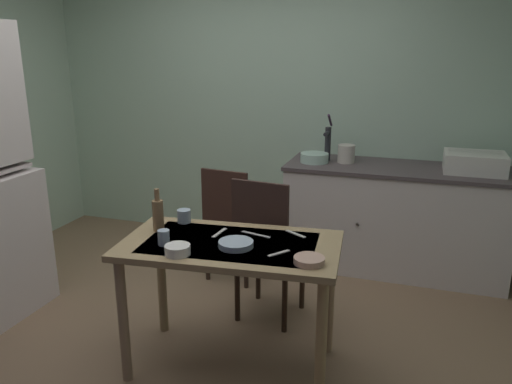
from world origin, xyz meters
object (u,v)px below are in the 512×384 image
(mixing_bowl_counter, at_px, (314,158))
(chair_far_side, at_px, (266,249))
(chair_by_counter, at_px, (232,220))
(glass_bottle, at_px, (158,214))
(mug_tall, at_px, (164,237))
(sink_basin, at_px, (475,162))
(hand_pump, at_px, (328,141))
(dining_table, at_px, (231,261))
(serving_bowl_wide, at_px, (309,260))

(mixing_bowl_counter, bearing_deg, chair_far_side, -94.11)
(mixing_bowl_counter, xyz_separation_m, chair_by_counter, (-0.52, -0.56, -0.42))
(glass_bottle, bearing_deg, mug_tall, -54.20)
(sink_basin, xyz_separation_m, hand_pump, (-1.13, 0.05, 0.09))
(chair_far_side, bearing_deg, glass_bottle, -134.89)
(mixing_bowl_counter, bearing_deg, dining_table, -94.06)
(dining_table, relative_size, mug_tall, 14.97)
(sink_basin, distance_m, mug_tall, 2.46)
(sink_basin, relative_size, mug_tall, 5.29)
(hand_pump, distance_m, mug_tall, 1.95)
(chair_far_side, relative_size, mug_tall, 11.99)
(mixing_bowl_counter, relative_size, dining_table, 0.18)
(serving_bowl_wide, bearing_deg, glass_bottle, 169.29)
(mixing_bowl_counter, xyz_separation_m, glass_bottle, (-0.58, -1.58, -0.04))
(chair_by_counter, height_order, glass_bottle, glass_bottle)
(mixing_bowl_counter, relative_size, chair_far_side, 0.23)
(mixing_bowl_counter, height_order, serving_bowl_wide, mixing_bowl_counter)
(hand_pump, relative_size, mixing_bowl_counter, 1.69)
(sink_basin, xyz_separation_m, mixing_bowl_counter, (-1.22, -0.05, -0.04))
(dining_table, xyz_separation_m, chair_far_side, (0.04, 0.54, -0.14))
(sink_basin, bearing_deg, mixing_bowl_counter, -177.65)
(mixing_bowl_counter, distance_m, chair_far_side, 1.15)
(chair_by_counter, bearing_deg, mixing_bowl_counter, 47.19)
(mixing_bowl_counter, relative_size, mug_tall, 2.77)
(serving_bowl_wide, relative_size, glass_bottle, 0.61)
(mixing_bowl_counter, xyz_separation_m, mug_tall, (-0.44, -1.76, -0.10))
(chair_by_counter, bearing_deg, serving_bowl_wide, -53.94)
(hand_pump, height_order, serving_bowl_wide, hand_pump)
(mug_tall, bearing_deg, hand_pump, 74.09)
(hand_pump, bearing_deg, dining_table, -96.75)
(chair_by_counter, height_order, mug_tall, chair_by_counter)
(mug_tall, bearing_deg, sink_basin, 47.49)
(sink_basin, distance_m, hand_pump, 1.14)
(glass_bottle, bearing_deg, mixing_bowl_counter, 69.94)
(hand_pump, xyz_separation_m, serving_bowl_wide, (0.26, -1.85, -0.26))
(sink_basin, relative_size, chair_far_side, 0.44)
(dining_table, relative_size, serving_bowl_wide, 8.09)
(serving_bowl_wide, bearing_deg, chair_by_counter, 126.06)
(hand_pump, relative_size, serving_bowl_wide, 2.53)
(hand_pump, height_order, dining_table, hand_pump)
(sink_basin, bearing_deg, serving_bowl_wide, -115.70)
(sink_basin, height_order, dining_table, sink_basin)
(hand_pump, distance_m, dining_table, 1.77)
(chair_far_side, bearing_deg, chair_by_counter, 130.32)
(chair_by_counter, xyz_separation_m, mug_tall, (0.08, -1.21, 0.32))
(hand_pump, xyz_separation_m, mug_tall, (-0.53, -1.86, -0.23))
(mixing_bowl_counter, xyz_separation_m, chair_far_side, (-0.08, -1.08, -0.39))
(hand_pump, height_order, mug_tall, hand_pump)
(dining_table, relative_size, chair_by_counter, 1.36)
(mug_tall, height_order, glass_bottle, glass_bottle)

